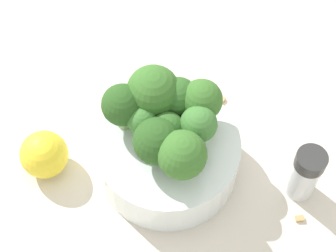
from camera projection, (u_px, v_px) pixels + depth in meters
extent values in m
plane|color=beige|center=(168.00, 168.00, 0.63)|extent=(3.00, 3.00, 0.00)
cylinder|color=silver|center=(168.00, 156.00, 0.61)|extent=(0.15, 0.15, 0.05)
cylinder|color=#7A9E5B|center=(157.00, 152.00, 0.57)|extent=(0.02, 0.02, 0.02)
sphere|color=#28511E|center=(157.00, 141.00, 0.55)|extent=(0.05, 0.05, 0.05)
cylinder|color=#8EB770|center=(200.00, 112.00, 0.59)|extent=(0.03, 0.03, 0.03)
sphere|color=#386B28|center=(202.00, 100.00, 0.57)|extent=(0.04, 0.04, 0.04)
cylinder|color=#7A9E5B|center=(172.00, 134.00, 0.58)|extent=(0.02, 0.02, 0.02)
sphere|color=#2D5B23|center=(172.00, 125.00, 0.57)|extent=(0.03, 0.03, 0.03)
cylinder|color=#7A9E5B|center=(143.00, 129.00, 0.58)|extent=(0.03, 0.03, 0.02)
sphere|color=#3D7533|center=(142.00, 120.00, 0.57)|extent=(0.03, 0.03, 0.03)
cylinder|color=#8EB770|center=(124.00, 116.00, 0.59)|extent=(0.02, 0.02, 0.03)
sphere|color=#28511E|center=(123.00, 105.00, 0.57)|extent=(0.04, 0.04, 0.04)
cylinder|color=#7A9E5B|center=(152.00, 106.00, 0.60)|extent=(0.02, 0.02, 0.03)
sphere|color=#386B28|center=(151.00, 92.00, 0.57)|extent=(0.06, 0.06, 0.06)
cylinder|color=#8EB770|center=(177.00, 168.00, 0.56)|extent=(0.01, 0.01, 0.03)
sphere|color=#386B28|center=(178.00, 156.00, 0.54)|extent=(0.05, 0.05, 0.05)
cylinder|color=#84AD66|center=(198.00, 135.00, 0.58)|extent=(0.03, 0.03, 0.03)
sphere|color=#3D7533|center=(199.00, 124.00, 0.56)|extent=(0.04, 0.04, 0.04)
cylinder|color=#84AD66|center=(178.00, 108.00, 0.60)|extent=(0.02, 0.02, 0.03)
sphere|color=#2D5B23|center=(178.00, 97.00, 0.58)|extent=(0.04, 0.04, 0.04)
cylinder|color=silver|center=(303.00, 177.00, 0.60)|extent=(0.03, 0.03, 0.06)
cylinder|color=#2D2D2D|center=(311.00, 161.00, 0.56)|extent=(0.03, 0.03, 0.02)
sphere|color=yellow|center=(44.00, 154.00, 0.61)|extent=(0.05, 0.05, 0.05)
cube|color=tan|center=(222.00, 99.00, 0.68)|extent=(0.01, 0.01, 0.01)
cube|color=tan|center=(300.00, 218.00, 0.60)|extent=(0.01, 0.01, 0.01)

